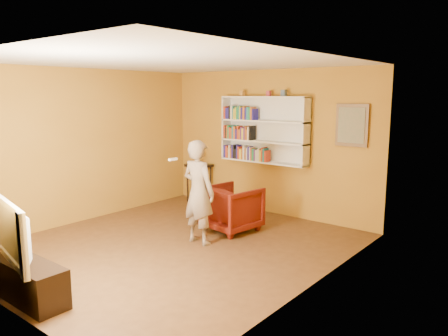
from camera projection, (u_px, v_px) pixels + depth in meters
The scene contains 16 objects.
room_shell at pixel (174, 180), 6.39m from camera, with size 5.30×5.80×2.88m.
bookshelf at pixel (266, 130), 8.14m from camera, with size 1.80×0.29×1.23m.
books_row_lower at pixel (246, 153), 8.36m from camera, with size 1.00×0.19×0.27m.
books_row_middle at pixel (239, 133), 8.41m from camera, with size 0.64×0.19×0.27m.
books_row_upper at pixel (241, 113), 8.32m from camera, with size 0.70×0.19×0.26m.
ornament_left at pixel (242, 93), 8.30m from camera, with size 0.08×0.08×0.10m, color #BB8335.
ornament_centre at pixel (269, 93), 7.92m from camera, with size 0.07×0.07×0.10m, color #AD3947.
ornament_right at pixel (284, 93), 7.73m from camera, with size 0.08×0.08×0.11m, color #43566F.
framed_painting at pixel (352, 125), 7.13m from camera, with size 0.55×0.05×0.70m.
console_table at pixel (199, 171), 9.13m from camera, with size 0.49×0.38×0.81m.
ruby_lustre at pixel (199, 155), 9.07m from camera, with size 0.16×0.17×0.27m.
armchair at pixel (232, 208), 7.26m from camera, with size 0.81×0.83×0.76m, color #480805.
person at pixel (199, 192), 6.57m from camera, with size 0.58×0.38×1.59m, color #786858.
game_remote at pixel (173, 159), 6.38m from camera, with size 0.04×0.15×0.04m, color white.
tv_cabinet at pixel (25, 280), 4.84m from camera, with size 1.24×0.37×0.44m, color black.
television at pixel (21, 231), 4.75m from camera, with size 1.20×0.16×0.69m, color black.
Camera 1 is at (4.51, -4.41, 2.26)m, focal length 35.00 mm.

